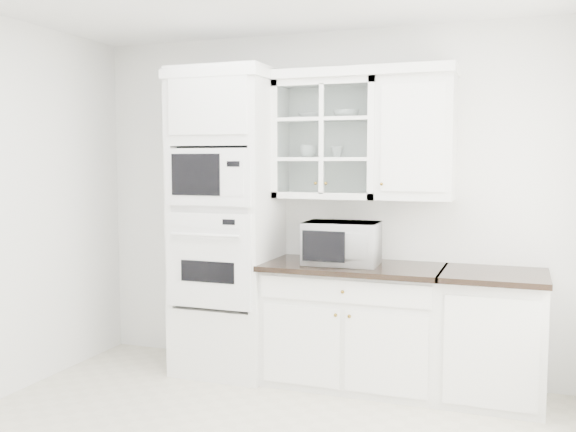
% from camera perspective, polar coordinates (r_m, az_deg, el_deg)
% --- Properties ---
extents(room_shell, '(4.00, 3.50, 2.70)m').
position_cam_1_polar(room_shell, '(3.88, -1.76, 6.28)').
color(room_shell, white).
rests_on(room_shell, ground).
extents(oven_column, '(0.76, 0.68, 2.40)m').
position_cam_1_polar(oven_column, '(5.11, -5.45, -0.57)').
color(oven_column, white).
rests_on(oven_column, ground).
extents(base_cabinet_run, '(1.32, 0.67, 0.92)m').
position_cam_1_polar(base_cabinet_run, '(4.92, 5.84, -9.52)').
color(base_cabinet_run, white).
rests_on(base_cabinet_run, ground).
extents(extra_base_cabinet, '(0.72, 0.67, 0.92)m').
position_cam_1_polar(extra_base_cabinet, '(4.78, 17.73, -10.15)').
color(extra_base_cabinet, white).
rests_on(extra_base_cabinet, ground).
extents(upper_cabinet_glass, '(0.80, 0.33, 0.90)m').
position_cam_1_polar(upper_cabinet_glass, '(4.96, 3.55, 6.80)').
color(upper_cabinet_glass, white).
rests_on(upper_cabinet_glass, room_shell).
extents(upper_cabinet_solid, '(0.55, 0.33, 0.90)m').
position_cam_1_polar(upper_cabinet_solid, '(4.81, 11.34, 6.77)').
color(upper_cabinet_solid, white).
rests_on(upper_cabinet_solid, room_shell).
extents(crown_molding, '(2.14, 0.38, 0.07)m').
position_cam_1_polar(crown_molding, '(5.01, 2.32, 12.36)').
color(crown_molding, white).
rests_on(crown_molding, room_shell).
extents(countertop_microwave, '(0.57, 0.48, 0.32)m').
position_cam_1_polar(countertop_microwave, '(4.79, 4.84, -2.39)').
color(countertop_microwave, white).
rests_on(countertop_microwave, base_cabinet_run).
extents(bowl_a, '(0.22, 0.22, 0.05)m').
position_cam_1_polar(bowl_a, '(5.03, 2.00, 8.87)').
color(bowl_a, white).
rests_on(bowl_a, upper_cabinet_glass).
extents(bowl_b, '(0.20, 0.20, 0.06)m').
position_cam_1_polar(bowl_b, '(4.93, 5.20, 9.01)').
color(bowl_b, white).
rests_on(bowl_b, upper_cabinet_glass).
extents(cup_a, '(0.16, 0.16, 0.10)m').
position_cam_1_polar(cup_a, '(5.02, 1.82, 5.76)').
color(cup_a, white).
rests_on(cup_a, upper_cabinet_glass).
extents(cup_b, '(0.12, 0.12, 0.09)m').
position_cam_1_polar(cup_b, '(4.94, 4.37, 5.68)').
color(cup_b, white).
rests_on(cup_b, upper_cabinet_glass).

